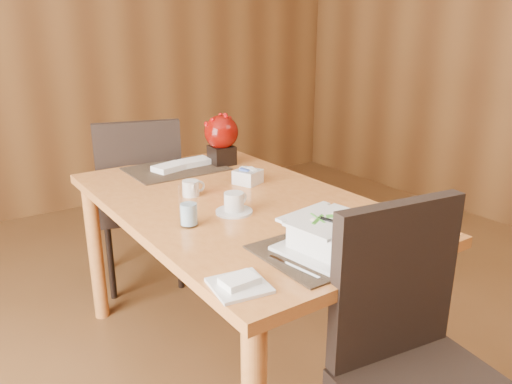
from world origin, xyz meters
TOP-DOWN VIEW (x-y plane):
  - back_wall at (0.00, 3.00)m, footprint 5.00×0.02m
  - dining_table at (0.00, 0.60)m, footprint 0.90×1.50m
  - placemat_near at (0.00, 0.05)m, footprint 0.45×0.33m
  - placemat_far at (0.00, 1.15)m, footprint 0.45×0.33m
  - soup_setting at (-0.02, 0.03)m, footprint 0.30×0.30m
  - coffee_cup at (-0.08, 0.49)m, footprint 0.14×0.14m
  - water_glass at (-0.28, 0.47)m, footprint 0.08×0.08m
  - creamer_jug at (-0.12, 0.76)m, footprint 0.10×0.10m
  - sugar_caddy at (0.16, 0.76)m, footprint 0.13×0.13m
  - berry_decor at (0.23, 1.11)m, footprint 0.17×0.17m
  - napkins_far at (0.05, 1.15)m, footprint 0.32×0.15m
  - bread_plate at (-0.37, 0.01)m, footprint 0.17×0.17m
  - near_chair at (0.04, -0.28)m, footprint 0.51×0.51m
  - far_chair at (-0.07, 1.47)m, footprint 0.56×0.56m

SIDE VIEW (x-z plane):
  - near_chair at x=0.04m, z-range 0.06..1.02m
  - far_chair at x=-0.07m, z-range 0.06..1.02m
  - dining_table at x=0.00m, z-range 0.28..1.03m
  - placemat_near at x=0.00m, z-range 0.75..0.76m
  - placemat_far at x=0.00m, z-range 0.75..0.76m
  - bread_plate at x=-0.37m, z-range 0.75..0.76m
  - napkins_far at x=0.05m, z-range 0.76..0.78m
  - sugar_caddy at x=0.16m, z-range 0.75..0.81m
  - creamer_jug at x=-0.12m, z-range 0.75..0.81m
  - coffee_cup at x=-0.08m, z-range 0.74..0.82m
  - soup_setting at x=-0.02m, z-range 0.75..0.86m
  - water_glass at x=-0.28m, z-range 0.75..0.90m
  - berry_decor at x=0.23m, z-range 0.77..1.02m
  - back_wall at x=0.00m, z-range 0.00..2.80m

